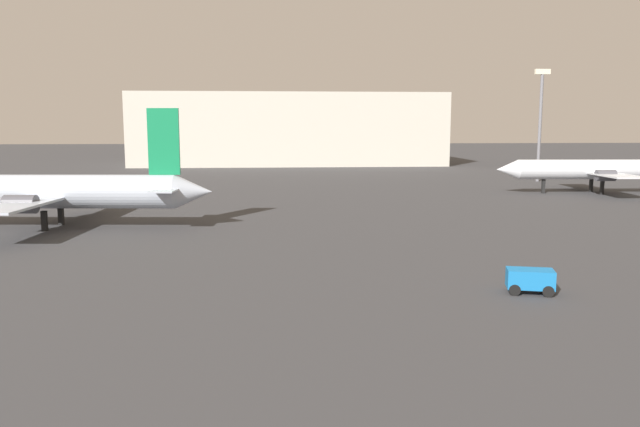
# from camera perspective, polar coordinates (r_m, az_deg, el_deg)

# --- Properties ---
(airplane_on_taxiway) EXTENTS (30.41, 21.85, 10.30)m
(airplane_on_taxiway) POSITION_cam_1_polar(r_m,az_deg,el_deg) (59.09, -24.13, 1.85)
(airplane_on_taxiway) COLOR #B2BCCC
(airplane_on_taxiway) RESTS_ON ground_plane
(airplane_distant) EXTENTS (24.80, 18.66, 8.36)m
(airplane_distant) POSITION_cam_1_polar(r_m,az_deg,el_deg) (89.25, 23.61, 3.70)
(airplane_distant) COLOR silver
(airplane_distant) RESTS_ON ground_plane
(baggage_cart) EXTENTS (2.65, 1.90, 1.30)m
(baggage_cart) POSITION_cam_1_polar(r_m,az_deg,el_deg) (35.01, 18.64, -5.73)
(baggage_cart) COLOR #1972BF
(baggage_cart) RESTS_ON ground_plane
(light_mast_right) EXTENTS (2.40, 0.50, 17.54)m
(light_mast_right) POSITION_cam_1_polar(r_m,az_deg,el_deg) (105.13, 19.48, 8.23)
(light_mast_right) COLOR slate
(light_mast_right) RESTS_ON ground_plane
(terminal_building) EXTENTS (68.72, 23.56, 15.88)m
(terminal_building) POSITION_cam_1_polar(r_m,az_deg,el_deg) (144.25, -2.87, 7.68)
(terminal_building) COLOR beige
(terminal_building) RESTS_ON ground_plane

